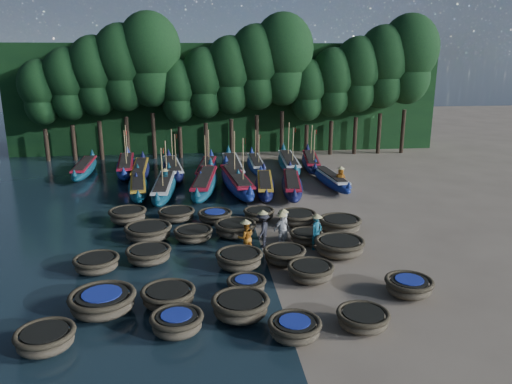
{
  "coord_description": "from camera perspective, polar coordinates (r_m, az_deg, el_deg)",
  "views": [
    {
      "loc": [
        -2.91,
        -24.64,
        9.15
      ],
      "look_at": [
        0.36,
        3.22,
        1.3
      ],
      "focal_mm": 35.0,
      "sensor_mm": 36.0,
      "label": 1
    }
  ],
  "objects": [
    {
      "name": "coracle_15",
      "position": [
        25.76,
        -12.22,
        -4.47
      ],
      "size": [
        2.73,
        2.73,
        0.79
      ],
      "rotation": [
        0.0,
        0.0,
        0.27
      ],
      "color": "brown",
      "rests_on": "ground"
    },
    {
      "name": "coracle_0",
      "position": [
        17.76,
        -22.93,
        -15.2
      ],
      "size": [
        2.26,
        2.26,
        0.72
      ],
      "rotation": [
        0.0,
        0.0,
        -0.36
      ],
      "color": "brown",
      "rests_on": "ground"
    },
    {
      "name": "coracle_10",
      "position": [
        22.77,
        -17.77,
        -7.77
      ],
      "size": [
        2.26,
        2.26,
        0.69
      ],
      "rotation": [
        0.0,
        0.0,
        0.29
      ],
      "color": "brown",
      "rests_on": "ground"
    },
    {
      "name": "long_boat_16",
      "position": [
        40.34,
        3.76,
        3.33
      ],
      "size": [
        2.02,
        8.65,
        3.68
      ],
      "rotation": [
        0.0,
        0.0,
        -0.06
      ],
      "color": "navy",
      "rests_on": "ground"
    },
    {
      "name": "fisherman_1",
      "position": [
        24.1,
        6.93,
        -4.4
      ],
      "size": [
        0.74,
        0.67,
        1.89
      ],
      "rotation": [
        0.0,
        0.0,
        0.58
      ],
      "color": "#1A5B6F",
      "rests_on": "ground"
    },
    {
      "name": "tree_10",
      "position": [
        45.84,
        5.93,
        11.57
      ],
      "size": [
        3.68,
        3.68,
        8.68
      ],
      "color": "black",
      "rests_on": "ground"
    },
    {
      "name": "coracle_3",
      "position": [
        17.08,
        4.45,
        -15.27
      ],
      "size": [
        1.81,
        1.81,
        0.67
      ],
      "rotation": [
        0.0,
        0.0,
        -0.07
      ],
      "color": "brown",
      "rests_on": "ground"
    },
    {
      "name": "long_boat_10",
      "position": [
        40.51,
        -14.63,
        2.9
      ],
      "size": [
        2.29,
        8.5,
        3.63
      ],
      "rotation": [
        0.0,
        0.0,
        0.1
      ],
      "color": "navy",
      "rests_on": "ground"
    },
    {
      "name": "coracle_24",
      "position": [
        27.55,
        4.72,
        -2.94
      ],
      "size": [
        2.35,
        2.35,
        0.71
      ],
      "rotation": [
        0.0,
        0.0,
        0.19
      ],
      "color": "brown",
      "rests_on": "ground"
    },
    {
      "name": "fisherman_6",
      "position": [
        34.68,
        9.64,
        1.57
      ],
      "size": [
        0.91,
        0.79,
        1.78
      ],
      "rotation": [
        0.0,
        0.0,
        5.84
      ],
      "color": "#BA6818",
      "rests_on": "ground"
    },
    {
      "name": "long_boat_11",
      "position": [
        38.93,
        -13.11,
        2.41
      ],
      "size": [
        1.65,
        7.77,
        1.37
      ],
      "rotation": [
        0.0,
        0.0,
        0.04
      ],
      "color": "#0F1039",
      "rests_on": "ground"
    },
    {
      "name": "coracle_20",
      "position": [
        28.51,
        -14.46,
        -2.6
      ],
      "size": [
        2.14,
        2.14,
        0.83
      ],
      "rotation": [
        0.0,
        0.0,
        0.13
      ],
      "color": "brown",
      "rests_on": "ground"
    },
    {
      "name": "fisherman_2",
      "position": [
        23.35,
        -1.17,
        -5.14
      ],
      "size": [
        0.88,
        0.74,
        1.83
      ],
      "rotation": [
        0.0,
        0.0,
        3.3
      ],
      "color": "#BA6818",
      "rests_on": "ground"
    },
    {
      "name": "tree_9",
      "position": [
        45.29,
        3.09,
        15.0
      ],
      "size": [
        5.34,
        5.34,
        12.58
      ],
      "color": "black",
      "rests_on": "ground"
    },
    {
      "name": "coracle_17",
      "position": [
        25.7,
        -2.39,
        -4.18
      ],
      "size": [
        2.17,
        2.17,
        0.78
      ],
      "rotation": [
        0.0,
        0.0,
        0.0
      ],
      "color": "brown",
      "rests_on": "ground"
    },
    {
      "name": "coracle_7",
      "position": [
        19.89,
        -1.11,
        -10.58
      ],
      "size": [
        1.72,
        1.72,
        0.63
      ],
      "rotation": [
        0.0,
        0.0,
        -0.23
      ],
      "color": "brown",
      "rests_on": "ground"
    },
    {
      "name": "coracle_23",
      "position": [
        28.21,
        0.34,
        -2.51
      ],
      "size": [
        1.77,
        1.77,
        0.64
      ],
      "rotation": [
        0.0,
        0.0,
        0.09
      ],
      "color": "brown",
      "rests_on": "ground"
    },
    {
      "name": "long_boat_8",
      "position": [
        35.84,
        8.5,
        1.48
      ],
      "size": [
        1.86,
        7.36,
        1.3
      ],
      "rotation": [
        0.0,
        0.0,
        0.08
      ],
      "color": "navy",
      "rests_on": "ground"
    },
    {
      "name": "long_boat_9",
      "position": [
        40.92,
        -19.0,
        2.59
      ],
      "size": [
        1.56,
        7.76,
        1.37
      ],
      "rotation": [
        0.0,
        0.0,
        0.03
      ],
      "color": "navy",
      "rests_on": "ground"
    },
    {
      "name": "coracle_1",
      "position": [
        17.47,
        -9.03,
        -14.53
      ],
      "size": [
        1.95,
        1.95,
        0.74
      ],
      "rotation": [
        0.0,
        0.0,
        0.18
      ],
      "color": "brown",
      "rests_on": "ground"
    },
    {
      "name": "coracle_18",
      "position": [
        24.9,
        5.74,
        -5.09
      ],
      "size": [
        1.67,
        1.67,
        0.65
      ],
      "rotation": [
        0.0,
        0.0,
        0.02
      ],
      "color": "brown",
      "rests_on": "ground"
    },
    {
      "name": "long_boat_2",
      "position": [
        34.38,
        -13.31,
        0.64
      ],
      "size": [
        2.13,
        7.5,
        1.33
      ],
      "rotation": [
        0.0,
        0.0,
        0.11
      ],
      "color": "navy",
      "rests_on": "ground"
    },
    {
      "name": "coracle_19",
      "position": [
        26.59,
        9.58,
        -3.67
      ],
      "size": [
        2.71,
        2.71,
        0.81
      ],
      "rotation": [
        0.0,
        0.0,
        -0.4
      ],
      "color": "brown",
      "rests_on": "ground"
    },
    {
      "name": "long_boat_13",
      "position": [
        38.46,
        -5.68,
        2.62
      ],
      "size": [
        2.37,
        7.96,
        3.4
      ],
      "rotation": [
        0.0,
        0.0,
        -0.13
      ],
      "color": "navy",
      "rests_on": "ground"
    },
    {
      "name": "coracle_6",
      "position": [
        19.25,
        -9.99,
        -11.64
      ],
      "size": [
        2.41,
        2.41,
        0.71
      ],
      "rotation": [
        0.0,
        0.0,
        0.32
      ],
      "color": "brown",
      "rests_on": "ground"
    },
    {
      "name": "long_boat_15",
      "position": [
        40.13,
        -0.01,
        3.18
      ],
      "size": [
        1.36,
        7.35,
        3.12
      ],
      "rotation": [
        0.0,
        0.0,
        -0.01
      ],
      "color": "navy",
      "rests_on": "ground"
    },
    {
      "name": "tree_1",
      "position": [
        46.0,
        -20.68,
        11.53
      ],
      "size": [
        4.09,
        4.09,
        9.65
      ],
      "color": "black",
      "rests_on": "ground"
    },
    {
      "name": "long_boat_3",
      "position": [
        33.57,
        -10.48,
        0.53
      ],
      "size": [
        1.74,
        8.21,
        3.49
      ],
      "rotation": [
        0.0,
        0.0,
        -0.04
      ],
      "color": "navy",
      "rests_on": "ground"
    },
    {
      "name": "coracle_22",
      "position": [
        27.95,
        -4.71,
        -2.75
      ],
      "size": [
        2.18,
        2.18,
        0.63
      ],
      "rotation": [
        0.0,
        0.0,
        -0.24
      ],
      "color": "brown",
      "rests_on": "ground"
    },
    {
      "name": "fisherman_3",
      "position": [
        24.18,
        0.77,
        -4.25
      ],
      "size": [
        1.05,
        1.32,
        1.99
      ],
      "rotation": [
        0.0,
        0.0,
        4.32
      ],
      "color": "black",
      "rests_on": "ground"
    },
    {
      "name": "long_boat_14",
      "position": [
        38.61,
        -2.68,
        2.84
      ],
      "size": [
        1.73,
        9.15,
        1.61
      ],
      "rotation": [
        0.0,
        0.0,
        0.02
      ],
      "color": "navy",
      "rests_on": "ground"
    },
    {
      "name": "coracle_16",
      "position": [
        25.3,
        -7.18,
        -4.79
      ],
      "size": [
        2.39,
        2.39,
        0.66
      ],
      "rotation": [
        0.0,
        0.0,
        0.38
      ],
      "color": "brown",
      "rests_on": "ground"
    },
    {
      "name": "fisherman_0",
      "position": [
        25.13,
        3.14,
        -3.69
      ],
      "size": [
        0.66,
        0.85,
        1.75
      ],
      "rotation": [
        0.0,
        0.0,
        4.47
      ],
      "color": "beige",
      "rests_on": "ground"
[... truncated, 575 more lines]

